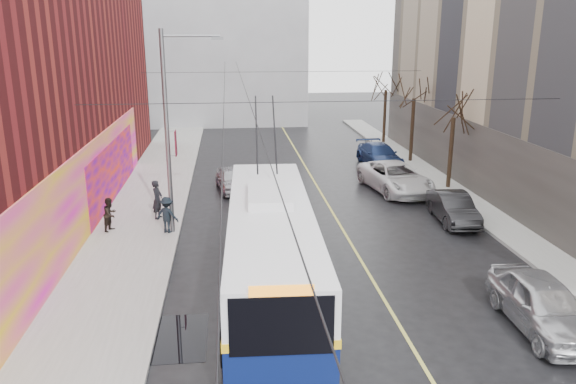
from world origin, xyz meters
name	(u,v)px	position (x,y,z in m)	size (l,w,h in m)	color
ground	(359,343)	(0.00, 0.00, 0.00)	(140.00, 140.00, 0.00)	black
sidewalk_left	(141,220)	(-8.00, 12.00, 0.07)	(4.00, 60.00, 0.15)	gray
sidewalk_right	(477,209)	(9.00, 12.00, 0.07)	(2.00, 60.00, 0.15)	gray
lane_line	(327,203)	(1.50, 14.00, 0.00)	(0.12, 50.00, 0.01)	#BFB74C
building_far	(202,30)	(-6.00, 44.99, 9.02)	(20.50, 12.10, 18.00)	gray
streetlight_pole	(171,129)	(-6.14, 10.00, 4.85)	(2.65, 0.60, 9.00)	slate
catenary_wires	(249,85)	(-2.54, 14.77, 6.25)	(18.00, 60.00, 0.22)	black
tree_near	(455,104)	(9.00, 16.00, 4.98)	(3.20, 3.20, 6.40)	black
tree_mid	(415,87)	(9.00, 23.00, 5.25)	(3.20, 3.20, 6.68)	black
tree_far	(386,80)	(9.00, 30.00, 5.14)	(3.20, 3.20, 6.57)	black
puddle	(169,338)	(-5.60, 0.90, 0.00)	(2.25, 2.82, 0.01)	black
pigeons_flying	(272,73)	(-1.62, 11.10, 7.08)	(3.71, 1.95, 1.01)	slate
trolleybus	(271,248)	(-2.33, 3.51, 1.73)	(3.45, 13.20, 6.21)	#091447
parked_car_a	(543,304)	(5.80, 0.31, 0.82)	(1.93, 4.79, 1.63)	#B0B0B5
parked_car_b	(453,208)	(7.00, 10.36, 0.70)	(1.49, 4.27, 1.41)	black
parked_car_c	(395,177)	(5.80, 15.94, 0.82)	(2.72, 5.90, 1.64)	silver
parked_car_d	(379,155)	(6.57, 22.26, 0.75)	(2.09, 5.14, 1.49)	navy
following_car	(232,179)	(-3.55, 17.07, 0.67)	(1.58, 3.93, 1.34)	#9C9DA1
pedestrian_a	(157,199)	(-7.16, 11.98, 1.09)	(0.69, 0.45, 1.89)	black
pedestrian_b	(110,214)	(-9.09, 10.41, 0.92)	(0.75, 0.58, 1.54)	black
pedestrian_c	(167,215)	(-6.50, 9.90, 0.98)	(1.07, 0.61, 1.65)	black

